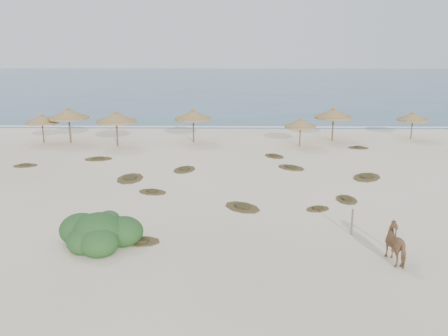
{
  "coord_description": "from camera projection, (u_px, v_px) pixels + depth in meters",
  "views": [
    {
      "loc": [
        0.42,
        -24.76,
        8.96
      ],
      "look_at": [
        -0.03,
        5.0,
        1.14
      ],
      "focal_mm": 40.0,
      "sensor_mm": 36.0,
      "label": 1
    }
  ],
  "objects": [
    {
      "name": "palapa_6",
      "position": [
        413.0,
        117.0,
        44.75
      ],
      "size": [
        3.4,
        3.4,
        2.59
      ],
      "rotation": [
        0.0,
        0.0,
        -0.27
      ],
      "color": "brown",
      "rests_on": "ground"
    },
    {
      "name": "palapa_5",
      "position": [
        334.0,
        114.0,
        43.88
      ],
      "size": [
        4.12,
        4.12,
        3.12
      ],
      "rotation": [
        0.0,
        0.0,
        0.28
      ],
      "color": "brown",
      "rests_on": "ground"
    },
    {
      "name": "scrub_11",
      "position": [
        140.0,
        241.0,
        22.48
      ],
      "size": [
        1.8,
        1.18,
        0.16
      ],
      "rotation": [
        0.0,
        0.0,
        3.13
      ],
      "color": "#4D3E22",
      "rests_on": "ground"
    },
    {
      "name": "scrub_12",
      "position": [
        318.0,
        209.0,
        26.74
      ],
      "size": [
        1.61,
        1.39,
        0.16
      ],
      "rotation": [
        0.0,
        0.0,
        0.46
      ],
      "color": "#4D3E22",
      "rests_on": "ground"
    },
    {
      "name": "fence_post_far",
      "position": [
        395.0,
        240.0,
        21.3
      ],
      "size": [
        0.1,
        0.1,
        1.11
      ],
      "primitive_type": "cylinder",
      "rotation": [
        0.0,
        0.0,
        -0.29
      ],
      "color": "#675C4D",
      "rests_on": "ground"
    },
    {
      "name": "scrub_13",
      "position": [
        184.0,
        169.0,
        34.68
      ],
      "size": [
        1.95,
        2.46,
        0.16
      ],
      "rotation": [
        0.0,
        0.0,
        1.28
      ],
      "color": "#4D3E22",
      "rests_on": "ground"
    },
    {
      "name": "scrub_7",
      "position": [
        274.0,
        156.0,
        38.61
      ],
      "size": [
        2.02,
        2.22,
        0.16
      ],
      "rotation": [
        0.0,
        0.0,
        2.13
      ],
      "color": "#4D3E22",
      "rests_on": "ground"
    },
    {
      "name": "palapa_3",
      "position": [
        193.0,
        115.0,
        43.37
      ],
      "size": [
        4.32,
        4.32,
        3.05
      ],
      "rotation": [
        0.0,
        0.0,
        -0.43
      ],
      "color": "brown",
      "rests_on": "ground"
    },
    {
      "name": "ocean",
      "position": [
        229.0,
        84.0,
        98.76
      ],
      "size": [
        200.0,
        100.0,
        0.01
      ],
      "primitive_type": "cube",
      "color": "navy",
      "rests_on": "ground"
    },
    {
      "name": "scrub_4",
      "position": [
        347.0,
        199.0,
        28.27
      ],
      "size": [
        1.22,
        1.81,
        0.16
      ],
      "rotation": [
        0.0,
        0.0,
        1.61
      ],
      "color": "#4D3E22",
      "rests_on": "ground"
    },
    {
      "name": "palapa_1",
      "position": [
        69.0,
        114.0,
        43.07
      ],
      "size": [
        4.35,
        4.35,
        3.23
      ],
      "rotation": [
        0.0,
        0.0,
        -0.32
      ],
      "color": "brown",
      "rests_on": "ground"
    },
    {
      "name": "scrub_10",
      "position": [
        358.0,
        148.0,
        41.53
      ],
      "size": [
        1.86,
        1.41,
        0.16
      ],
      "rotation": [
        0.0,
        0.0,
        2.94
      ],
      "color": "#4D3E22",
      "rests_on": "ground"
    },
    {
      "name": "scrub_6",
      "position": [
        98.0,
        159.0,
        37.73
      ],
      "size": [
        2.29,
        1.7,
        0.16
      ],
      "rotation": [
        0.0,
        0.0,
        0.18
      ],
      "color": "#4D3E22",
      "rests_on": "ground"
    },
    {
      "name": "bush",
      "position": [
        99.0,
        233.0,
        22.08
      ],
      "size": [
        3.8,
        3.34,
        1.7
      ],
      "rotation": [
        0.0,
        0.0,
        0.07
      ],
      "color": "#2A5725",
      "rests_on": "ground"
    },
    {
      "name": "palapa_2",
      "position": [
        116.0,
        118.0,
        41.68
      ],
      "size": [
        3.58,
        3.58,
        3.13
      ],
      "rotation": [
        0.0,
        0.0,
        -0.07
      ],
      "color": "brown",
      "rests_on": "ground"
    },
    {
      "name": "ground",
      "position": [
        223.0,
        213.0,
        26.23
      ],
      "size": [
        160.0,
        160.0,
        0.0
      ],
      "primitive_type": "plane",
      "color": "#F8E7CC",
      "rests_on": "ground"
    },
    {
      "name": "scrub_2",
      "position": [
        152.0,
        192.0,
        29.67
      ],
      "size": [
        2.04,
        1.68,
        0.16
      ],
      "rotation": [
        0.0,
        0.0,
        2.78
      ],
      "color": "#4D3E22",
      "rests_on": "ground"
    },
    {
      "name": "scrub_5",
      "position": [
        367.0,
        177.0,
        32.78
      ],
      "size": [
        2.73,
        2.98,
        0.16
      ],
      "rotation": [
        0.0,
        0.0,
        0.99
      ],
      "color": "#4D3E22",
      "rests_on": "ground"
    },
    {
      "name": "palapa_0",
      "position": [
        42.0,
        120.0,
        43.15
      ],
      "size": [
        3.73,
        3.73,
        2.65
      ],
      "rotation": [
        0.0,
        0.0,
        -0.41
      ],
      "color": "brown",
      "rests_on": "ground"
    },
    {
      "name": "scrub_9",
      "position": [
        242.0,
        207.0,
        27.0
      ],
      "size": [
        2.6,
        2.66,
        0.16
      ],
      "rotation": [
        0.0,
        0.0,
        2.3
      ],
      "color": "#4D3E22",
      "rests_on": "ground"
    },
    {
      "name": "scrub_1",
      "position": [
        130.0,
        178.0,
        32.49
      ],
      "size": [
        1.79,
        2.64,
        0.16
      ],
      "rotation": [
        0.0,
        0.0,
        1.52
      ],
      "color": "#4D3E22",
      "rests_on": "ground"
    },
    {
      "name": "scrub_3",
      "position": [
        291.0,
        167.0,
        35.21
      ],
      "size": [
        2.44,
        2.48,
        0.16
      ],
      "rotation": [
        0.0,
        0.0,
        2.32
      ],
      "color": "#4D3E22",
      "rests_on": "ground"
    },
    {
      "name": "foam_line",
      "position": [
        227.0,
        127.0,
        51.37
      ],
      "size": [
        70.0,
        0.6,
        0.01
      ],
      "primitive_type": "cube",
      "color": "white",
      "rests_on": "ground"
    },
    {
      "name": "fence_post_near",
      "position": [
        352.0,
        222.0,
        23.19
      ],
      "size": [
        0.11,
        0.11,
        1.27
      ],
      "primitive_type": "cylinder",
      "rotation": [
        0.0,
        0.0,
        0.19
      ],
      "color": "#675C4D",
      "rests_on": "ground"
    },
    {
      "name": "horse",
      "position": [
        398.0,
        244.0,
        20.34
      ],
      "size": [
        1.14,
        1.95,
        1.54
      ],
      "primitive_type": "imported",
      "rotation": [
        0.0,
        0.0,
        3.32
      ],
      "color": "#996545",
      "rests_on": "ground"
    },
    {
      "name": "palapa_4",
      "position": [
        300.0,
        124.0,
        41.81
      ],
      "size": [
        3.09,
        3.09,
        2.49
      ],
      "rotation": [
        0.0,
        0.0,
        0.18
      ],
      "color": "brown",
      "rests_on": "ground"
    },
    {
      "name": "scrub_8",
      "position": [
        25.0,
        165.0,
        35.76
      ],
      "size": [
        1.89,
        1.42,
        0.16
      ],
      "rotation": [
        0.0,
        0.0,
        0.2
      ],
      "color": "#4D3E22",
      "rests_on": "ground"
    }
  ]
}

